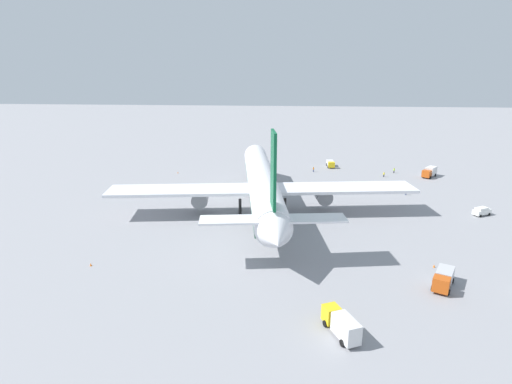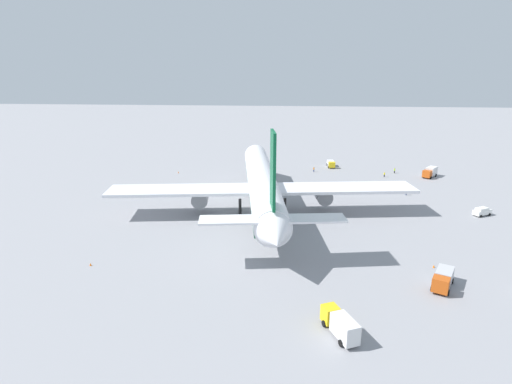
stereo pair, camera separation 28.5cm
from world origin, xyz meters
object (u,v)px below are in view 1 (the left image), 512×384
(traffic_cone_1, at_px, (91,264))
(traffic_cone_0, at_px, (178,172))
(service_truck_2, at_px, (430,172))
(service_truck_3, at_px, (341,324))
(airliner, at_px, (262,184))
(ground_worker_2, at_px, (394,170))
(ground_worker_3, at_px, (406,192))
(service_truck_0, at_px, (331,164))
(service_van, at_px, (482,211))
(ground_worker_0, at_px, (313,169))
(service_truck_1, at_px, (444,278))
(ground_worker_1, at_px, (384,174))
(traffic_cone_2, at_px, (434,266))

(traffic_cone_1, bearing_deg, traffic_cone_0, 2.17)
(service_truck_2, distance_m, service_truck_3, 94.84)
(airliner, bearing_deg, ground_worker_2, -44.51)
(airliner, xyz_separation_m, ground_worker_2, (42.28, -41.56, -6.06))
(ground_worker_3, bearing_deg, airliner, 113.24)
(service_truck_2, xyz_separation_m, service_truck_3, (-86.96, 37.87, 0.00))
(service_truck_0, relative_size, ground_worker_3, 3.94)
(service_truck_2, bearing_deg, traffic_cone_1, 131.35)
(service_van, distance_m, ground_worker_0, 55.54)
(service_truck_0, distance_m, ground_worker_0, 10.28)
(service_truck_1, xyz_separation_m, ground_worker_0, (76.45, 17.00, -0.62))
(service_truck_2, bearing_deg, ground_worker_2, 67.38)
(service_truck_1, bearing_deg, service_truck_0, 7.13)
(ground_worker_0, distance_m, ground_worker_3, 34.86)
(service_truck_0, relative_size, service_truck_2, 0.96)
(airliner, relative_size, ground_worker_1, 46.32)
(service_truck_2, xyz_separation_m, ground_worker_2, (4.26, 10.23, -0.78))
(service_truck_2, height_order, ground_worker_0, service_truck_2)
(traffic_cone_0, bearing_deg, ground_worker_1, -89.42)
(service_truck_2, bearing_deg, service_truck_1, 164.53)
(service_truck_0, bearing_deg, service_truck_1, -172.87)
(service_truck_3, bearing_deg, ground_worker_2, -16.86)
(ground_worker_3, xyz_separation_m, traffic_cone_0, (19.27, 69.81, -0.57))
(traffic_cone_2, bearing_deg, service_truck_2, -16.30)
(service_truck_3, relative_size, traffic_cone_2, 13.05)
(ground_worker_1, bearing_deg, service_truck_3, 164.86)
(service_van, bearing_deg, airliner, 91.33)
(airliner, distance_m, service_truck_3, 51.15)
(service_truck_2, relative_size, service_truck_3, 0.96)
(ground_worker_1, distance_m, ground_worker_3, 20.05)
(service_van, xyz_separation_m, ground_worker_0, (40.47, 38.03, -0.15))
(service_truck_1, xyz_separation_m, ground_worker_3, (51.49, -7.34, -0.65))
(service_truck_0, xyz_separation_m, ground_worker_2, (-7.42, -20.47, -0.34))
(ground_worker_0, bearing_deg, service_van, -136.78)
(ground_worker_0, relative_size, traffic_cone_0, 3.14)
(ground_worker_1, bearing_deg, traffic_cone_1, 136.61)
(airliner, bearing_deg, traffic_cone_0, 40.55)
(service_truck_2, height_order, ground_worker_2, service_truck_2)
(service_truck_2, relative_size, traffic_cone_2, 12.49)
(service_truck_1, bearing_deg, ground_worker_3, -8.11)
(service_truck_1, distance_m, ground_worker_0, 78.32)
(ground_worker_2, height_order, ground_worker_3, ground_worker_2)
(service_van, height_order, ground_worker_1, service_van)
(ground_worker_1, xyz_separation_m, ground_worker_2, (5.58, -4.47, 0.07))
(traffic_cone_1, bearing_deg, service_van, -67.44)
(airliner, height_order, ground_worker_0, airliner)
(service_van, relative_size, traffic_cone_0, 8.87)
(ground_worker_3, height_order, traffic_cone_0, ground_worker_3)
(traffic_cone_1, height_order, traffic_cone_2, same)
(service_truck_3, xyz_separation_m, ground_worker_3, (65.68, -25.07, -0.84))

